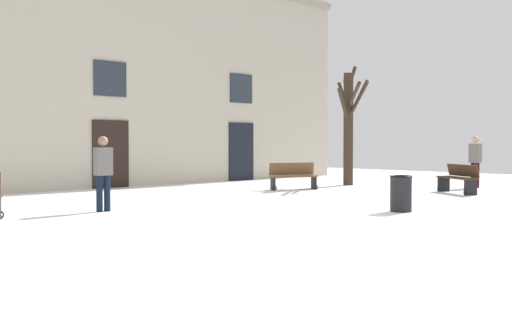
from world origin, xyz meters
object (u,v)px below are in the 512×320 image
object	(u,v)px
tree_center	(349,122)
person_strolling	(103,170)
litter_bin	(401,193)
bench_facing_shops	(458,178)
bench_near_lamp	(293,176)
person_by_shop_door	(475,159)

from	to	relation	value
tree_center	person_strolling	size ratio (longest dim) A/B	2.60
litter_bin	person_strolling	world-z (taller)	person_strolling
bench_facing_shops	person_strolling	world-z (taller)	person_strolling
tree_center	litter_bin	xyz separation A→B (m)	(-5.97, -6.02, -1.87)
bench_near_lamp	bench_facing_shops	size ratio (longest dim) A/B	0.96
litter_bin	person_strolling	distance (m)	6.61
bench_facing_shops	person_by_shop_door	world-z (taller)	person_by_shop_door
tree_center	bench_near_lamp	distance (m)	3.52
person_strolling	person_by_shop_door	world-z (taller)	person_by_shop_door
person_by_shop_door	tree_center	bearing A→B (deg)	-140.10
tree_center	bench_near_lamp	world-z (taller)	tree_center
litter_bin	person_by_shop_door	bearing A→B (deg)	15.82
tree_center	bench_facing_shops	world-z (taller)	tree_center
person_strolling	bench_near_lamp	bearing A→B (deg)	17.60
bench_near_lamp	bench_facing_shops	world-z (taller)	same
tree_center	person_by_shop_door	size ratio (longest dim) A/B	2.47
tree_center	bench_near_lamp	xyz separation A→B (m)	(-3.00, -0.04, -1.83)
tree_center	litter_bin	bearing A→B (deg)	-134.78
bench_near_lamp	bench_facing_shops	xyz separation A→B (m)	(2.52, -4.44, 0.01)
bench_near_lamp	person_by_shop_door	distance (m)	6.33
bench_near_lamp	person_by_shop_door	bearing A→B (deg)	-8.05
litter_bin	person_by_shop_door	distance (m)	8.43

